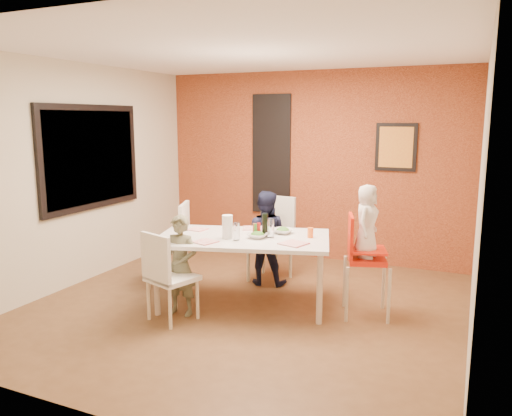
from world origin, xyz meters
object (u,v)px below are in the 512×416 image
at_px(chair_near, 166,272).
at_px(toddler, 367,221).
at_px(child_near, 181,265).
at_px(paper_towel_roll, 227,227).
at_px(dining_table, 243,243).
at_px(child_far, 265,238).
at_px(chair_far, 273,233).
at_px(chair_left, 175,240).
at_px(high_chair, 362,256).
at_px(wine_bottle, 265,225).

relative_size(chair_near, toddler, 1.24).
relative_size(child_near, paper_towel_roll, 4.19).
bearing_deg(dining_table, child_near, -132.37).
bearing_deg(chair_near, toddler, -132.51).
xyz_separation_m(child_far, paper_towel_roll, (-0.06, -0.89, 0.31)).
bearing_deg(chair_far, dining_table, -81.37).
xyz_separation_m(chair_far, chair_left, (-1.00, -0.74, -0.02)).
relative_size(chair_near, child_near, 0.88).
distance_m(high_chair, toddler, 0.36).
height_order(chair_near, child_far, child_far).
bearing_deg(dining_table, chair_left, 166.17).
height_order(dining_table, chair_far, chair_far).
distance_m(chair_near, chair_left, 1.16).
bearing_deg(chair_near, chair_left, -43.18).
bearing_deg(paper_towel_roll, high_chair, 15.06).
relative_size(chair_far, chair_left, 1.03).
height_order(wine_bottle, paper_towel_roll, paper_towel_roll).
xyz_separation_m(child_near, paper_towel_roll, (0.36, 0.37, 0.37)).
xyz_separation_m(chair_left, high_chair, (2.30, -0.03, 0.07)).
bearing_deg(toddler, child_near, 117.77).
bearing_deg(chair_left, high_chair, 68.27).
distance_m(dining_table, high_chair, 1.27).
bearing_deg(dining_table, chair_far, 92.83).
bearing_deg(toddler, chair_near, 123.65).
bearing_deg(child_near, child_far, 70.41).
bearing_deg(paper_towel_roll, child_far, 86.39).
distance_m(chair_near, paper_towel_roll, 0.81).
xyz_separation_m(child_near, child_far, (0.41, 1.26, 0.05)).
bearing_deg(paper_towel_roll, chair_near, -121.99).
bearing_deg(chair_left, chair_far, 105.66).
distance_m(chair_near, wine_bottle, 1.18).
distance_m(dining_table, chair_far, 1.01).
relative_size(chair_left, toddler, 1.36).
bearing_deg(toddler, chair_left, 93.95).
height_order(chair_near, chair_far, chair_far).
xyz_separation_m(child_near, wine_bottle, (0.68, 0.62, 0.36)).
relative_size(dining_table, child_near, 1.94).
xyz_separation_m(chair_near, toddler, (1.78, 0.99, 0.48)).
relative_size(dining_table, chair_near, 2.22).
xyz_separation_m(high_chair, child_far, (-1.31, 0.52, -0.06)).
height_order(toddler, paper_towel_roll, toddler).
bearing_deg(chair_far, high_chair, -24.96).
relative_size(dining_table, wine_bottle, 8.22).
distance_m(chair_left, toddler, 2.37).
relative_size(dining_table, chair_far, 1.96).
xyz_separation_m(chair_far, wine_bottle, (0.26, -0.89, 0.31)).
bearing_deg(dining_table, chair_near, -123.36).
xyz_separation_m(dining_table, child_near, (-0.47, -0.52, -0.17)).
height_order(child_near, toddler, toddler).
xyz_separation_m(chair_near, high_chair, (1.75, 0.98, 0.12)).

